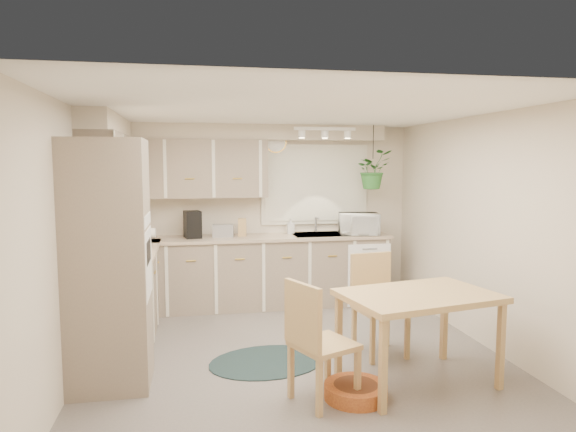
{
  "coord_description": "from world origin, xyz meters",
  "views": [
    {
      "loc": [
        -0.97,
        -4.84,
        1.91
      ],
      "look_at": [
        0.04,
        0.55,
        1.33
      ],
      "focal_mm": 32.0,
      "sensor_mm": 36.0,
      "label": 1
    }
  ],
  "objects_px": {
    "dining_table": "(417,338)",
    "braided_rug": "(267,362)",
    "chair_left": "(324,341)",
    "microwave": "(359,221)",
    "chair_back": "(381,306)",
    "pet_bed": "(356,391)"
  },
  "relations": [
    {
      "from": "braided_rug",
      "to": "dining_table",
      "type": "bearing_deg",
      "value": -29.91
    },
    {
      "from": "chair_back",
      "to": "pet_bed",
      "type": "distance_m",
      "value": 1.11
    },
    {
      "from": "chair_left",
      "to": "microwave",
      "type": "xyz_separation_m",
      "value": [
        1.18,
        2.71,
        0.62
      ]
    },
    {
      "from": "dining_table",
      "to": "pet_bed",
      "type": "height_order",
      "value": "dining_table"
    },
    {
      "from": "chair_back",
      "to": "pet_bed",
      "type": "bearing_deg",
      "value": 49.36
    },
    {
      "from": "braided_rug",
      "to": "microwave",
      "type": "relative_size",
      "value": 2.16
    },
    {
      "from": "chair_back",
      "to": "microwave",
      "type": "bearing_deg",
      "value": -110.75
    },
    {
      "from": "pet_bed",
      "to": "microwave",
      "type": "bearing_deg",
      "value": 71.42
    },
    {
      "from": "chair_left",
      "to": "braided_rug",
      "type": "bearing_deg",
      "value": 177.43
    },
    {
      "from": "dining_table",
      "to": "braided_rug",
      "type": "bearing_deg",
      "value": 150.09
    },
    {
      "from": "dining_table",
      "to": "braided_rug",
      "type": "distance_m",
      "value": 1.45
    },
    {
      "from": "dining_table",
      "to": "chair_back",
      "type": "bearing_deg",
      "value": 96.59
    },
    {
      "from": "chair_left",
      "to": "pet_bed",
      "type": "xyz_separation_m",
      "value": [
        0.26,
        -0.01,
        -0.44
      ]
    },
    {
      "from": "braided_rug",
      "to": "pet_bed",
      "type": "relative_size",
      "value": 2.19
    },
    {
      "from": "chair_back",
      "to": "microwave",
      "type": "distance_m",
      "value": 1.99
    },
    {
      "from": "braided_rug",
      "to": "pet_bed",
      "type": "bearing_deg",
      "value": -55.97
    },
    {
      "from": "chair_left",
      "to": "braided_rug",
      "type": "height_order",
      "value": "chair_left"
    },
    {
      "from": "dining_table",
      "to": "microwave",
      "type": "height_order",
      "value": "microwave"
    },
    {
      "from": "dining_table",
      "to": "chair_left",
      "type": "distance_m",
      "value": 0.9
    },
    {
      "from": "chair_left",
      "to": "chair_back",
      "type": "bearing_deg",
      "value": 113.72
    },
    {
      "from": "chair_left",
      "to": "dining_table",
      "type": "bearing_deg",
      "value": 78.07
    },
    {
      "from": "chair_left",
      "to": "chair_back",
      "type": "distance_m",
      "value": 1.17
    }
  ]
}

